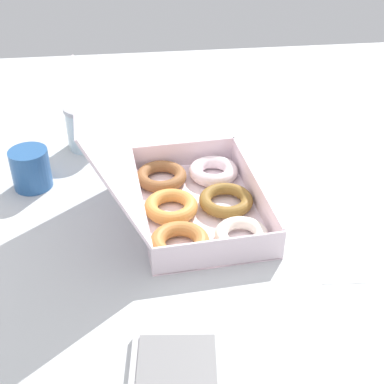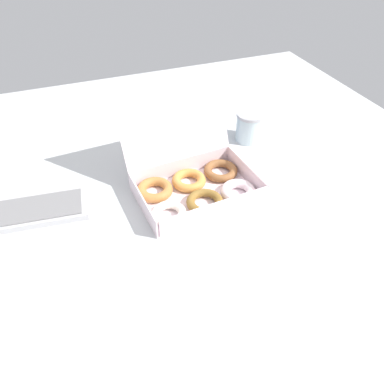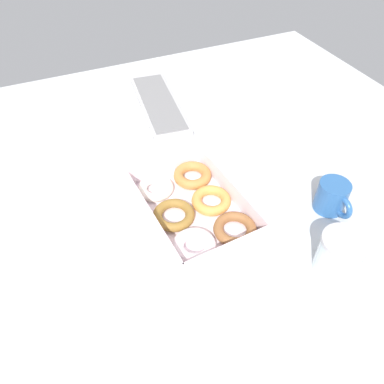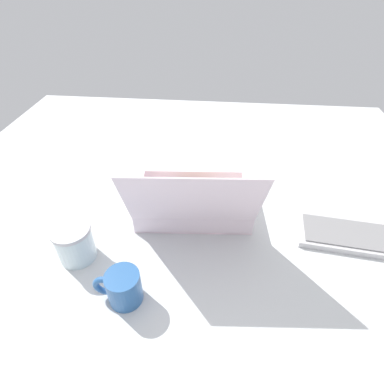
% 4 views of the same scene
% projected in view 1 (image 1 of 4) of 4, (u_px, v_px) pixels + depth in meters
% --- Properties ---
extents(ground_plane, '(1.80, 1.80, 0.02)m').
position_uv_depth(ground_plane, '(179.00, 212.00, 1.06)').
color(ground_plane, silver).
extents(donut_box, '(0.37, 0.35, 0.27)m').
position_uv_depth(donut_box, '(187.00, 197.00, 1.03)').
color(donut_box, white).
rests_on(donut_box, ground_plane).
extents(coffee_mug, '(0.11, 0.08, 0.08)m').
position_uv_depth(coffee_mug, '(31.00, 167.00, 1.10)').
color(coffee_mug, '#2C5C99').
rests_on(coffee_mug, ground_plane).
extents(glass_jar, '(0.10, 0.10, 0.10)m').
position_uv_depth(glass_jar, '(87.00, 126.00, 1.24)').
color(glass_jar, silver).
rests_on(glass_jar, ground_plane).
extents(paper_napkin, '(0.12, 0.10, 0.00)m').
position_uv_depth(paper_napkin, '(340.00, 261.00, 0.93)').
color(paper_napkin, white).
rests_on(paper_napkin, ground_plane).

